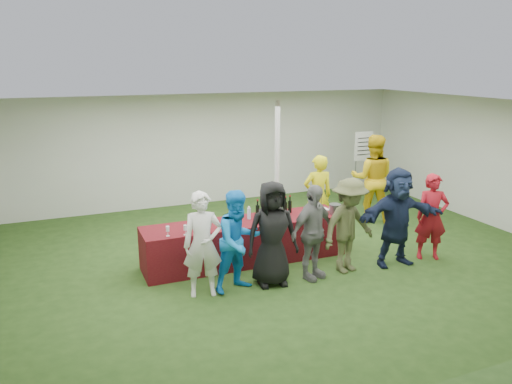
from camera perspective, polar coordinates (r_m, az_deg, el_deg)
name	(u,v)px	position (r m, az deg, el deg)	size (l,w,h in m)	color
ground	(279,257)	(9.14, 2.62, -7.40)	(60.00, 60.00, 0.00)	#284719
tent	(277,169)	(9.99, 2.42, 2.62)	(10.00, 10.00, 10.00)	white
serving_table	(246,241)	(8.82, -1.21, -5.64)	(3.60, 0.80, 0.75)	maroon
wine_bottles	(275,208)	(9.01, 2.14, -1.86)	(0.73, 0.11, 0.32)	black
wine_glasses	(223,222)	(8.27, -3.76, -3.49)	(2.81, 0.17, 0.16)	silver
water_bottle	(249,213)	(8.77, -0.81, -2.45)	(0.07, 0.07, 0.23)	silver
bar_towel	(321,210)	(9.37, 7.47, -2.01)	(0.25, 0.18, 0.03)	white
dump_bucket	(335,209)	(9.18, 9.00, -1.92)	(0.21, 0.21, 0.18)	slate
wine_list_sign	(363,152)	(12.43, 12.18, 4.53)	(0.50, 0.03, 1.80)	slate
staff_pourer	(318,196)	(10.03, 7.07, -0.46)	(0.61, 0.40, 1.67)	yellow
staff_back	(372,179)	(11.17, 13.14, 1.51)	(0.94, 0.73, 1.93)	gold
customer_0	(203,244)	(7.48, -6.11, -5.99)	(0.59, 0.39, 1.61)	silver
customer_1	(238,241)	(7.61, -2.03, -5.62)	(0.77, 0.60, 1.59)	#1481DC
customer_2	(272,234)	(7.80, 1.85, -4.78)	(0.82, 0.53, 1.68)	black
customer_3	(313,232)	(8.06, 6.49, -4.61)	(0.92, 0.38, 1.57)	slate
customer_4	(349,226)	(8.40, 10.56, -3.80)	(1.04, 0.60, 1.61)	#4D512E
customer_5	(397,217)	(8.87, 15.81, -2.77)	(1.60, 0.51, 1.72)	#16213B
customer_6	(432,217)	(9.36, 19.44, -2.70)	(0.56, 0.37, 1.55)	maroon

